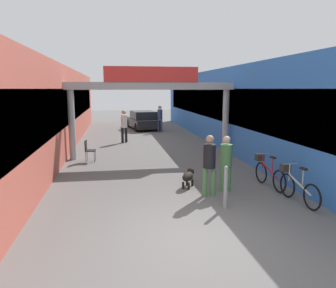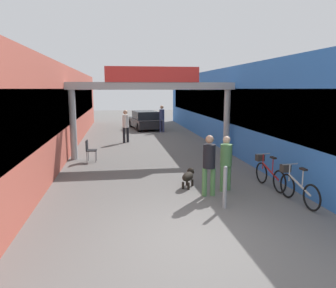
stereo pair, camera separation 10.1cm
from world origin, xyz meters
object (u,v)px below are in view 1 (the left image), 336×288
(pedestrian_companion, at_px, (226,160))
(pedestrian_elderly_walking, at_px, (160,117))
(parked_car_black, at_px, (143,120))
(bicycle_red_second, at_px, (268,173))
(pedestrian_carrying_crate, at_px, (124,124))
(bollard_post_metal, at_px, (226,187))
(dog_on_leash, at_px, (188,176))
(bicycle_silver_nearest, at_px, (297,186))
(cafe_chair_black_nearer, at_px, (88,149))
(pedestrian_with_dog, at_px, (209,161))

(pedestrian_companion, bearing_deg, pedestrian_elderly_walking, 90.30)
(parked_car_black, bearing_deg, bicycle_red_second, -80.72)
(pedestrian_carrying_crate, xyz_separation_m, pedestrian_elderly_walking, (2.58, 4.14, 0.02))
(bicycle_red_second, bearing_deg, pedestrian_companion, -173.39)
(pedestrian_elderly_walking, distance_m, bollard_post_metal, 14.78)
(pedestrian_carrying_crate, bearing_deg, bicycle_red_second, -65.94)
(pedestrian_carrying_crate, relative_size, bicycle_red_second, 1.06)
(pedestrian_elderly_walking, bearing_deg, dog_on_leash, -94.12)
(pedestrian_elderly_walking, height_order, bicycle_silver_nearest, pedestrian_elderly_walking)
(bicycle_red_second, height_order, parked_car_black, parked_car_black)
(dog_on_leash, relative_size, bicycle_red_second, 0.45)
(pedestrian_companion, distance_m, pedestrian_carrying_crate, 9.62)
(bicycle_red_second, height_order, bollard_post_metal, bollard_post_metal)
(cafe_chair_black_nearer, distance_m, parked_car_black, 11.20)
(pedestrian_carrying_crate, bearing_deg, pedestrian_companion, -74.00)
(bollard_post_metal, distance_m, parked_car_black, 16.71)
(pedestrian_companion, xyz_separation_m, dog_on_leash, (-1.00, 0.52, -0.58))
(pedestrian_companion, relative_size, parked_car_black, 0.38)
(pedestrian_elderly_walking, relative_size, bicycle_silver_nearest, 1.09)
(cafe_chair_black_nearer, bearing_deg, pedestrian_companion, -47.11)
(bicycle_silver_nearest, xyz_separation_m, cafe_chair_black_nearer, (-5.76, 5.84, 0.10))
(pedestrian_with_dog, bearing_deg, parked_car_black, 91.66)
(bicycle_silver_nearest, distance_m, bicycle_red_second, 1.43)
(pedestrian_with_dog, xyz_separation_m, bicycle_silver_nearest, (2.12, -0.88, -0.54))
(bicycle_silver_nearest, height_order, bollard_post_metal, bollard_post_metal)
(bollard_post_metal, bearing_deg, cafe_chair_black_nearer, 122.29)
(parked_car_black, bearing_deg, bicycle_silver_nearest, -81.16)
(pedestrian_companion, bearing_deg, pedestrian_with_dog, -148.27)
(dog_on_leash, height_order, bicycle_red_second, bicycle_red_second)
(dog_on_leash, xyz_separation_m, parked_car_black, (-0.08, 14.79, 0.30))
(pedestrian_companion, xyz_separation_m, bollard_post_metal, (-0.48, -1.38, -0.37))
(cafe_chair_black_nearer, bearing_deg, pedestrian_carrying_crate, 71.10)
(dog_on_leash, relative_size, parked_car_black, 0.18)
(pedestrian_companion, bearing_deg, parked_car_black, 94.00)
(dog_on_leash, bearing_deg, bicycle_silver_nearest, -35.46)
(pedestrian_elderly_walking, bearing_deg, bicycle_red_second, -83.64)
(pedestrian_carrying_crate, distance_m, dog_on_leash, 8.91)
(pedestrian_carrying_crate, distance_m, bollard_post_metal, 10.86)
(bicycle_silver_nearest, bearing_deg, bollard_post_metal, -176.53)
(cafe_chair_black_nearer, bearing_deg, bicycle_red_second, -37.97)
(bicycle_silver_nearest, bearing_deg, pedestrian_elderly_walking, 96.14)
(pedestrian_with_dog, relative_size, parked_car_black, 0.41)
(pedestrian_with_dog, xyz_separation_m, cafe_chair_black_nearer, (-3.63, 4.96, -0.44))
(pedestrian_companion, relative_size, dog_on_leash, 2.12)
(bollard_post_metal, bearing_deg, pedestrian_with_dog, 97.52)
(dog_on_leash, height_order, bicycle_silver_nearest, bicycle_silver_nearest)
(dog_on_leash, bearing_deg, bicycle_red_second, -8.46)
(bicycle_silver_nearest, height_order, cafe_chair_black_nearer, bicycle_silver_nearest)
(pedestrian_elderly_walking, bearing_deg, pedestrian_companion, -89.70)
(pedestrian_with_dog, bearing_deg, dog_on_leash, 112.83)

